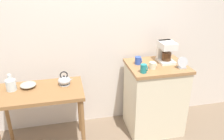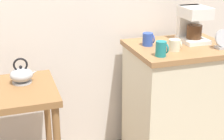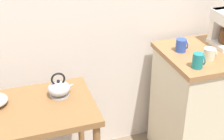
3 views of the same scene
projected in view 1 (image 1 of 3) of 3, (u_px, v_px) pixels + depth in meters
ground_plane at (95, 138)px, 2.93m from camera, size 8.00×8.00×0.00m
back_wall at (94, 21)px, 2.79m from camera, size 4.40×0.10×2.80m
wooden_table at (40, 99)px, 2.52m from camera, size 0.94×0.53×0.78m
kitchen_counter at (154, 98)px, 2.95m from camera, size 0.70×0.58×0.92m
bowl_stoneware at (28, 85)px, 2.52m from camera, size 0.17×0.17×0.06m
teakettle at (65, 80)px, 2.58m from camera, size 0.17×0.14×0.16m
glass_carafe_vase at (11, 85)px, 2.45m from camera, size 0.11×0.11×0.18m
coffee_maker at (166, 51)px, 2.80m from camera, size 0.18×0.22×0.26m
mug_blue at (138, 60)px, 2.77m from camera, size 0.08×0.07×0.09m
mug_dark_teal at (144, 68)px, 2.54m from camera, size 0.08×0.07×0.10m
mug_small_cream at (153, 65)px, 2.65m from camera, size 0.09×0.08×0.08m
table_clock at (182, 63)px, 2.65m from camera, size 0.12×0.06×0.14m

